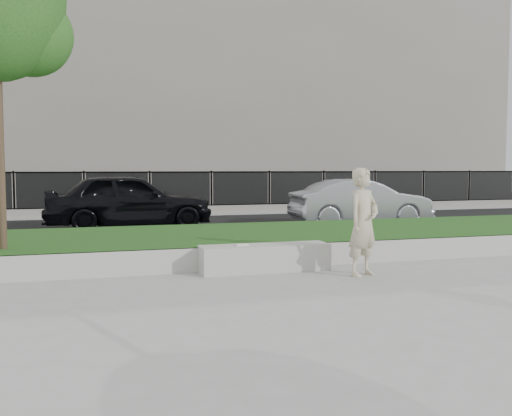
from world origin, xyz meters
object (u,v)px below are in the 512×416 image
object	(u,v)px
car_dark	(129,201)
stone_bench	(265,258)
car_silver	(361,202)
man	(363,222)
book	(242,245)
young_tree	(2,0)

from	to	relation	value
car_dark	stone_bench	bearing A→B (deg)	-168.96
car_dark	car_silver	bearing A→B (deg)	-100.55
man	car_silver	world-z (taller)	man
car_silver	man	bearing A→B (deg)	156.14
man	book	bearing A→B (deg)	129.41
book	car_dark	distance (m)	7.25
man	car_silver	bearing A→B (deg)	38.16
book	car_silver	xyz separation A→B (m)	(5.34, 6.12, 0.26)
car_silver	young_tree	bearing A→B (deg)	122.67
man	book	size ratio (longest dim) A/B	8.40
book	car_silver	size ratio (longest dim) A/B	0.05
stone_bench	man	size ratio (longest dim) A/B	1.26
man	car_silver	size ratio (longest dim) A/B	0.42
book	car_dark	size ratio (longest dim) A/B	0.04
young_tree	car_dark	xyz separation A→B (m)	(2.40, 6.06, -3.55)
man	car_dark	bearing A→B (deg)	85.90
man	young_tree	distance (m)	6.72
car_silver	book	bearing A→B (deg)	142.19
book	car_dark	bearing A→B (deg)	97.44
man	car_dark	distance (m)	8.53
book	young_tree	size ratio (longest dim) A/B	0.04
young_tree	car_dark	distance (m)	7.42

